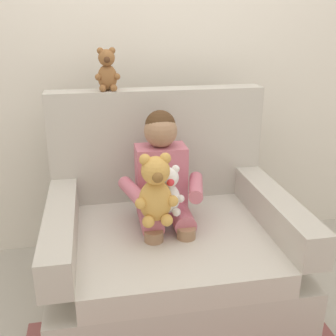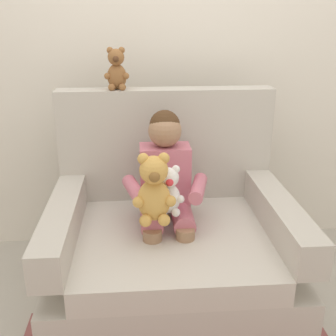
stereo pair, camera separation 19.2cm
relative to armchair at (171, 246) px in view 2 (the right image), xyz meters
name	(u,v)px [view 2 (the right image)]	position (x,y,z in m)	size (l,w,h in m)	color
ground_plane	(171,303)	(0.00, -0.06, -0.33)	(8.00, 8.00, 0.00)	#ADA89E
back_wall	(161,48)	(0.00, 0.74, 0.97)	(6.00, 0.10, 2.60)	silver
armchair	(171,246)	(0.00, 0.00, 0.00)	(1.21, 0.99, 1.11)	#BCB7AD
seated_child	(166,184)	(-0.02, 0.03, 0.35)	(0.45, 0.39, 0.82)	#C66B7F
plush_white	(169,192)	(-0.02, -0.10, 0.36)	(0.15, 0.12, 0.25)	white
plush_honey	(154,190)	(-0.09, -0.17, 0.40)	(0.20, 0.16, 0.34)	gold
plush_brown_on_backrest	(117,70)	(-0.27, 0.36, 0.88)	(0.13, 0.11, 0.23)	brown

